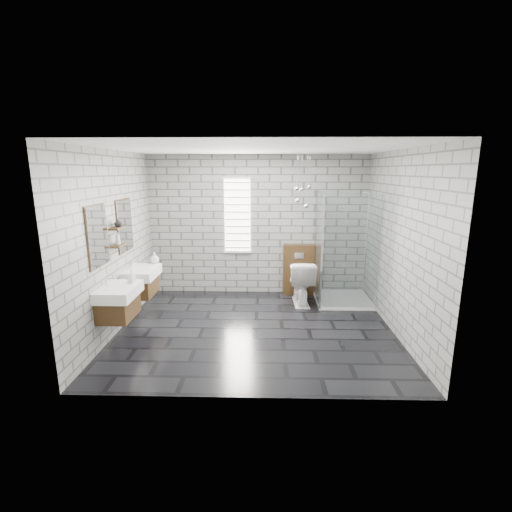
{
  "coord_description": "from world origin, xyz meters",
  "views": [
    {
      "loc": [
        0.15,
        -5.36,
        2.4
      ],
      "look_at": [
        -0.0,
        0.35,
        1.08
      ],
      "focal_mm": 26.0,
      "sensor_mm": 36.0,
      "label": 1
    }
  ],
  "objects_px": {
    "vanity_left": "(116,293)",
    "shower_enclosure": "(339,277)",
    "cistern_panel": "(298,269)",
    "toilet": "(301,282)",
    "vanity_right": "(139,274)"
  },
  "relations": [
    {
      "from": "vanity_left",
      "to": "toilet",
      "type": "bearing_deg",
      "value": 32.66
    },
    {
      "from": "cistern_panel",
      "to": "vanity_right",
      "type": "bearing_deg",
      "value": -154.38
    },
    {
      "from": "vanity_left",
      "to": "shower_enclosure",
      "type": "height_order",
      "value": "shower_enclosure"
    },
    {
      "from": "cistern_panel",
      "to": "toilet",
      "type": "distance_m",
      "value": 0.54
    },
    {
      "from": "vanity_left",
      "to": "toilet",
      "type": "height_order",
      "value": "vanity_left"
    },
    {
      "from": "cistern_panel",
      "to": "shower_enclosure",
      "type": "relative_size",
      "value": 0.49
    },
    {
      "from": "vanity_right",
      "to": "shower_enclosure",
      "type": "height_order",
      "value": "shower_enclosure"
    },
    {
      "from": "toilet",
      "to": "shower_enclosure",
      "type": "bearing_deg",
      "value": 179.22
    },
    {
      "from": "vanity_left",
      "to": "cistern_panel",
      "type": "relative_size",
      "value": 1.57
    },
    {
      "from": "vanity_left",
      "to": "shower_enclosure",
      "type": "bearing_deg",
      "value": 27.18
    },
    {
      "from": "vanity_left",
      "to": "cistern_panel",
      "type": "height_order",
      "value": "vanity_left"
    },
    {
      "from": "shower_enclosure",
      "to": "cistern_panel",
      "type": "bearing_deg",
      "value": 143.59
    },
    {
      "from": "vanity_right",
      "to": "cistern_panel",
      "type": "xyz_separation_m",
      "value": [
        2.71,
        1.3,
        -0.26
      ]
    },
    {
      "from": "vanity_right",
      "to": "vanity_left",
      "type": "bearing_deg",
      "value": -90.0
    },
    {
      "from": "vanity_left",
      "to": "cistern_panel",
      "type": "xyz_separation_m",
      "value": [
        2.71,
        2.27,
        -0.26
      ]
    }
  ]
}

